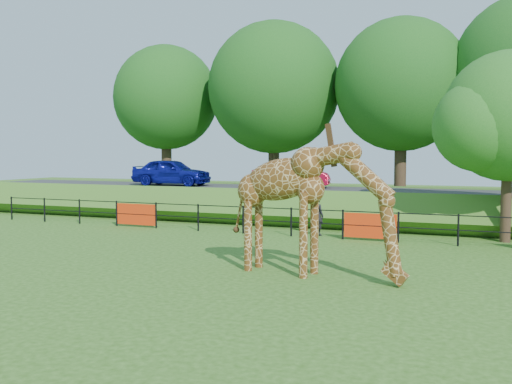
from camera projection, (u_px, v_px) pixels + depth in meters
ground at (188, 280)px, 14.32m from camera, size 90.00×90.00×0.00m
giraffe at (314, 209)px, 14.57m from camera, size 4.94×1.65×3.47m
perimeter_fence at (291, 222)px, 21.65m from camera, size 28.07×0.10×1.10m
embankment at (340, 203)px, 28.56m from camera, size 40.00×9.00×1.30m
road at (332, 191)px, 27.13m from camera, size 40.00×5.00×0.12m
car_blue at (172, 172)px, 30.52m from camera, size 4.32×1.95×1.44m
car_red at (291, 175)px, 28.57m from camera, size 3.99×1.94×1.26m
visitor at (317, 216)px, 21.92m from camera, size 0.65×0.56×1.51m
tree_east at (511, 121)px, 20.00m from camera, size 5.40×4.71×6.76m
bg_tree_line at (400, 84)px, 33.38m from camera, size 37.30×8.80×11.82m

